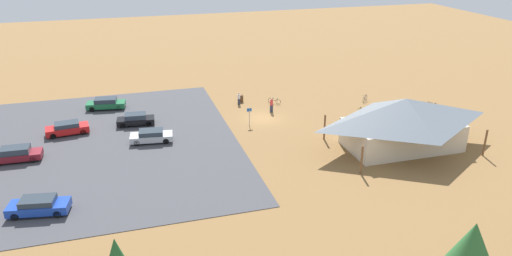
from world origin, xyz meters
TOP-DOWN VIEW (x-y plane):
  - ground at (0.00, 0.00)m, footprint 160.00×160.00m
  - parking_lot_asphalt at (23.01, 2.72)m, footprint 36.79×33.83m
  - bike_pavilion at (-11.35, 12.04)m, footprint 14.05×8.74m
  - trash_bin at (0.97, -6.63)m, footprint 0.60×0.60m
  - lot_sign at (2.17, 1.70)m, footprint 0.56×0.08m
  - pine_far_east at (-2.82, 32.63)m, footprint 3.38×3.38m
  - bicycle_orange_near_porch at (-21.10, 2.50)m, footprint 1.84×0.48m
  - bicycle_red_lone_east at (-18.81, 2.35)m, footprint 0.48×1.66m
  - bicycle_silver_trailside at (-14.84, -2.12)m, footprint 1.30×1.31m
  - bicycle_yellow_edge_south at (-11.92, 1.94)m, footprint 1.21×1.36m
  - bicycle_blue_by_bin at (-13.66, 2.55)m, footprint 0.48×1.68m
  - bicycle_teal_near_sign at (-17.02, 3.13)m, footprint 1.54×0.77m
  - bicycle_green_mid_cluster at (-18.99, 4.10)m, footprint 1.66×0.67m
  - bicycle_black_yard_right at (-3.01, -4.61)m, footprint 1.38×1.16m
  - car_blue_second_row at (23.35, 15.15)m, footprint 4.91×2.62m
  - car_green_aisle_side at (18.09, -8.68)m, footprint 4.94×2.53m
  - car_red_far_end at (22.24, -1.35)m, footprint 4.69×2.36m
  - car_silver_inner_stall at (13.50, 3.41)m, footprint 4.64×2.42m
  - car_black_front_row at (14.82, -2.04)m, footprint 4.38×2.15m
  - car_maroon_mid_lot at (26.61, 4.32)m, footprint 4.80×2.00m
  - visitor_crossing_yard at (1.53, -5.58)m, footprint 0.36×0.36m
  - visitor_near_lot at (-1.64, -1.67)m, footprint 0.38×0.36m

SIDE VIEW (x-z plane):
  - ground at x=0.00m, z-range 0.00..0.00m
  - parking_lot_asphalt at x=23.01m, z-range 0.00..0.05m
  - bicycle_teal_near_sign at x=-17.02m, z-range -0.04..0.77m
  - bicycle_red_lone_east at x=-18.81m, z-range -0.05..0.78m
  - bicycle_blue_by_bin at x=-13.66m, z-range -0.04..0.78m
  - bicycle_black_yard_right at x=-3.01m, z-range -0.04..0.78m
  - bicycle_green_mid_cluster at x=-18.99m, z-range -0.03..0.79m
  - bicycle_yellow_edge_south at x=-11.92m, z-range -0.03..0.80m
  - bicycle_silver_trailside at x=-14.84m, z-range -0.05..0.84m
  - bicycle_orange_near_porch at x=-21.10m, z-range -0.05..0.84m
  - trash_bin at x=0.97m, z-range 0.00..0.90m
  - car_silver_inner_stall at x=13.50m, z-range 0.06..1.38m
  - car_black_front_row at x=14.82m, z-range 0.04..1.41m
  - car_blue_second_row at x=23.35m, z-range 0.06..1.42m
  - car_red_far_end at x=22.24m, z-range 0.05..1.43m
  - car_green_aisle_side at x=18.09m, z-range 0.05..1.45m
  - car_maroon_mid_lot at x=26.61m, z-range 0.04..1.48m
  - visitor_crossing_yard at x=1.53m, z-range 0.03..1.64m
  - visitor_near_lot at x=-1.64m, z-range 0.05..1.90m
  - lot_sign at x=2.17m, z-range 0.31..2.51m
  - bike_pavilion at x=-11.35m, z-range 0.38..5.72m
  - pine_far_east at x=-2.82m, z-range 0.88..6.22m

